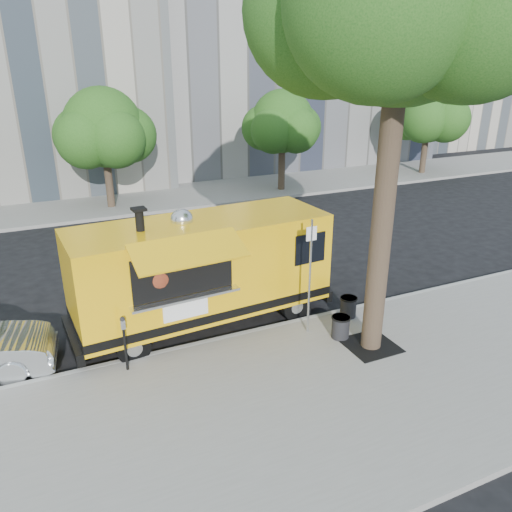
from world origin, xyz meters
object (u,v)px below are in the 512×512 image
Objects in this scene: far_tree_b at (103,128)px; far_tree_d at (429,111)px; trash_bin_right at (348,306)px; far_tree_c at (282,122)px; parking_meter at (124,337)px; food_truck at (201,269)px; trash_bin_left at (341,326)px; sign_post at (310,270)px.

far_tree_b is 0.97× the size of far_tree_d.
far_tree_c is at bearing 69.80° from trash_bin_right.
trash_bin_right is (5.96, 0.05, -0.53)m from parking_meter.
parking_meter is 0.19× the size of food_truck.
parking_meter is at bearing 171.12° from trash_bin_left.
trash_bin_right is (3.96, -14.00, -3.38)m from far_tree_b.
parking_meter is at bearing -98.10° from far_tree_b.
far_tree_c is 15.48m from sign_post.
sign_post is at bearing -2.52° from parking_meter.
far_tree_d is at bearing 29.85° from food_truck.
far_tree_c is at bearing 50.86° from food_truck.
far_tree_c reaches higher than trash_bin_left.
food_truck is at bearing -88.50° from far_tree_b.
food_truck is at bearing -146.35° from far_tree_d.
far_tree_d is 10.07× the size of trash_bin_right.
far_tree_b is 15.55m from trash_bin_left.
sign_post is 5.35× the size of trash_bin_right.
parking_meter is 5.23m from trash_bin_left.
far_tree_b is at bearing 178.09° from far_tree_c.
sign_post is 4.64m from parking_meter.
far_tree_d reaches higher than food_truck.
food_truck is 12.28× the size of trash_bin_left.
food_truck is at bearing -125.34° from far_tree_c.
food_truck is at bearing 142.25° from sign_post.
far_tree_b is 1.06× the size of far_tree_c.
far_tree_c is at bearing 51.34° from parking_meter.
far_tree_d is at bearing -0.30° from far_tree_b.
trash_bin_right is (-5.04, -13.70, -3.27)m from far_tree_c.
trash_bin_right is at bearing 46.26° from trash_bin_left.
parking_meter is at bearing -128.66° from far_tree_c.
far_tree_b is 12.73m from food_truck.
far_tree_d is at bearing 42.93° from trash_bin_left.
food_truck is at bearing 33.15° from parking_meter.
far_tree_d is at bearing 42.74° from trash_bin_right.
far_tree_d reaches higher than far_tree_b.
trash_bin_left is at bearing -78.06° from far_tree_b.
sign_post is 1.63m from trash_bin_left.
far_tree_d is 21.93m from trash_bin_left.
food_truck reaches higher than parking_meter.
far_tree_b is 0.78× the size of food_truck.
food_truck is (-2.22, 1.72, -0.24)m from sign_post.
far_tree_b reaches higher than sign_post.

